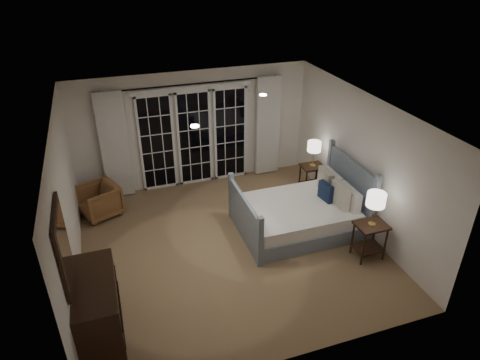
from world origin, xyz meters
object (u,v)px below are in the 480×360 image
object	(u,v)px
lamp_left	(376,200)
armchair	(99,201)
bed	(301,213)
lamp_right	(314,147)
dresser	(98,309)
nightstand_right	(312,175)
nightstand_left	(370,235)

from	to	relation	value
lamp_left	armchair	xyz separation A→B (m)	(-4.23, 2.79, -0.81)
bed	lamp_left	size ratio (longest dim) A/B	3.62
lamp_right	dresser	xyz separation A→B (m)	(-4.46, -2.57, -0.59)
nightstand_right	bed	bearing A→B (deg)	-124.76
bed	nightstand_left	bearing A→B (deg)	-57.89
lamp_right	dresser	size ratio (longest dim) A/B	0.42
lamp_right	dresser	bearing A→B (deg)	-150.02
nightstand_right	lamp_left	world-z (taller)	lamp_left
armchair	nightstand_left	bearing A→B (deg)	34.16
nightstand_left	armchair	bearing A→B (deg)	146.61
nightstand_left	bed	bearing A→B (deg)	122.11
bed	nightstand_right	distance (m)	1.42
lamp_right	armchair	bearing A→B (deg)	173.52
nightstand_left	nightstand_right	distance (m)	2.30
armchair	lamp_left	bearing A→B (deg)	34.16
lamp_right	dresser	distance (m)	5.18
nightstand_right	dresser	distance (m)	5.15
nightstand_left	dresser	xyz separation A→B (m)	(-4.36, -0.28, 0.03)
armchair	dresser	world-z (taller)	dresser
nightstand_right	dresser	bearing A→B (deg)	-150.02
lamp_right	bed	bearing A→B (deg)	-124.76
lamp_left	dresser	size ratio (longest dim) A/B	0.45
dresser	nightstand_left	bearing A→B (deg)	3.63
nightstand_right	dresser	xyz separation A→B (m)	(-4.46, -2.57, 0.06)
bed	nightstand_left	xyz separation A→B (m)	(0.71, -1.13, 0.12)
lamp_left	bed	bearing A→B (deg)	122.11
bed	nightstand_right	xyz separation A→B (m)	(0.81, 1.17, 0.09)
dresser	armchair	bearing A→B (deg)	87.57
lamp_right	armchair	distance (m)	4.42
bed	lamp_right	distance (m)	1.60
bed	nightstand_left	size ratio (longest dim) A/B	3.25
bed	armchair	xyz separation A→B (m)	(-3.52, 1.66, 0.00)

